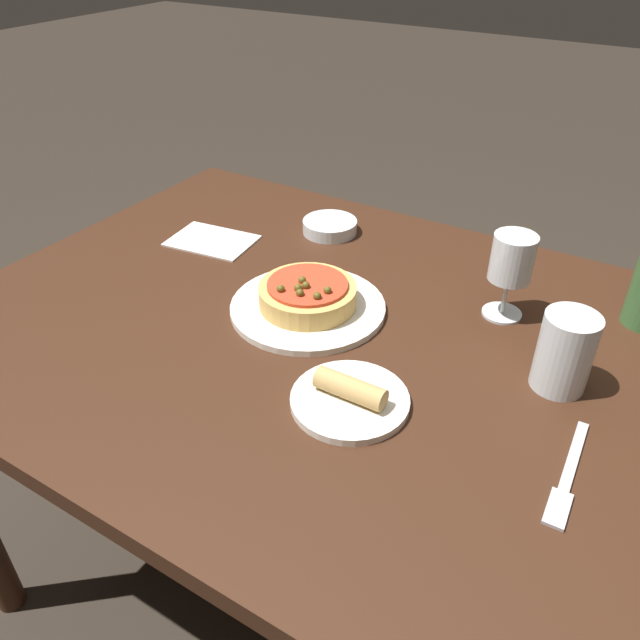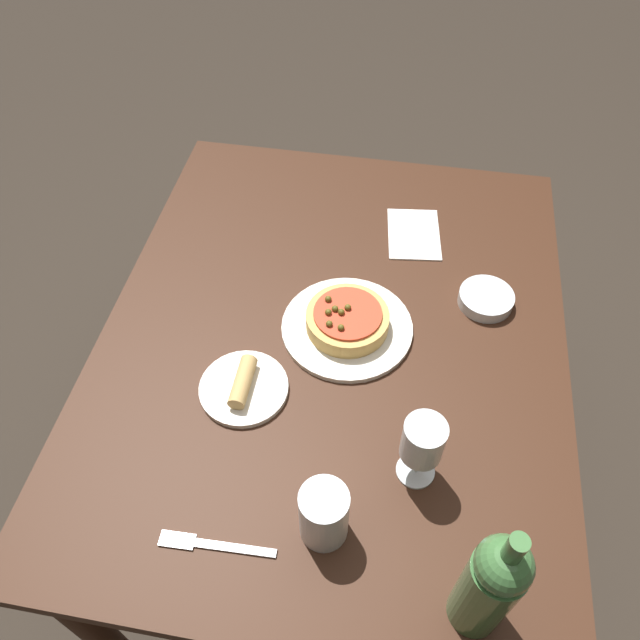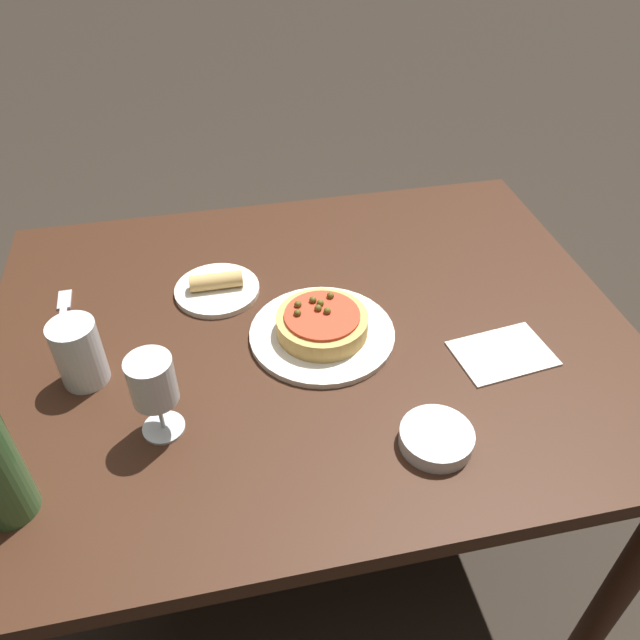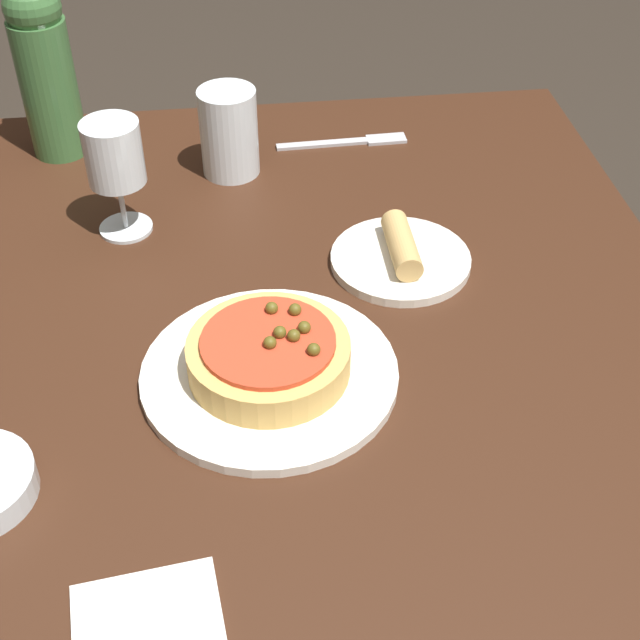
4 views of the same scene
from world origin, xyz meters
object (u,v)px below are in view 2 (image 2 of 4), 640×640
object	(u,v)px
water_cup	(324,514)
side_plate	(244,387)
pizza	(347,319)
wine_bottle	(490,584)
side_bowl	(486,299)
dining_table	(332,359)
dinner_plate	(347,328)
fork	(209,545)
wine_glass	(423,442)

from	to	relation	value
water_cup	side_plate	distance (m)	0.32
pizza	wine_bottle	xyz separation A→B (m)	(0.52, 0.27, 0.10)
side_bowl	dining_table	bearing A→B (deg)	-65.85
water_cup	side_plate	xyz separation A→B (m)	(-0.25, -0.20, -0.05)
dinner_plate	fork	bearing A→B (deg)	-17.93
water_cup	side_bowl	distance (m)	0.61
fork	dining_table	bearing A→B (deg)	-107.55
pizza	wine_bottle	distance (m)	0.59
side_plate	water_cup	bearing A→B (deg)	39.01
wine_glass	fork	bearing A→B (deg)	-59.72
dining_table	wine_glass	bearing A→B (deg)	34.25
water_cup	side_plate	size ratio (longest dim) A/B	0.71
pizza	side_plate	bearing A→B (deg)	-43.81
dining_table	side_bowl	bearing A→B (deg)	114.15
dining_table	dinner_plate	world-z (taller)	dinner_plate
water_cup	wine_glass	bearing A→B (deg)	132.31
dinner_plate	fork	world-z (taller)	dinner_plate
wine_glass	dinner_plate	bearing A→B (deg)	-151.00
wine_glass	side_plate	xyz separation A→B (m)	(-0.12, -0.34, -0.10)
side_plate	dinner_plate	bearing A→B (deg)	136.15
water_cup	dinner_plate	bearing A→B (deg)	-176.99
dinner_plate	side_bowl	world-z (taller)	side_bowl
wine_bottle	water_cup	xyz separation A→B (m)	(-0.09, -0.25, -0.07)
side_plate	dining_table	bearing A→B (deg)	138.21
wine_bottle	side_bowl	bearing A→B (deg)	178.55
dinner_plate	water_cup	bearing A→B (deg)	3.01
wine_glass	side_bowl	size ratio (longest dim) A/B	1.30
pizza	fork	xyz separation A→B (m)	(0.49, -0.16, -0.03)
dining_table	side_bowl	world-z (taller)	side_bowl
dining_table	dinner_plate	bearing A→B (deg)	121.25
wine_bottle	side_plate	size ratio (longest dim) A/B	1.72
side_bowl	fork	size ratio (longest dim) A/B	0.60
dining_table	dinner_plate	xyz separation A→B (m)	(-0.02, 0.03, 0.10)
side_bowl	side_plate	size ratio (longest dim) A/B	0.68
dining_table	wine_glass	size ratio (longest dim) A/B	7.96
dining_table	side_plate	bearing A→B (deg)	-41.79
pizza	water_cup	size ratio (longest dim) A/B	1.39
side_plate	fork	bearing A→B (deg)	3.49
dining_table	wine_glass	world-z (taller)	wine_glass
dining_table	water_cup	world-z (taller)	water_cup
dinner_plate	wine_glass	distance (m)	0.36
wine_glass	side_bowl	xyz separation A→B (m)	(-0.42, 0.12, -0.09)
side_bowl	dinner_plate	bearing A→B (deg)	-66.56
side_plate	wine_bottle	bearing A→B (deg)	53.24
wine_glass	water_cup	distance (m)	0.20
dining_table	water_cup	xyz separation A→B (m)	(0.41, 0.05, 0.15)
fork	wine_bottle	bearing A→B (deg)	174.11
pizza	wine_glass	bearing A→B (deg)	29.06
dining_table	wine_bottle	size ratio (longest dim) A/B	4.09
dining_table	side_bowl	size ratio (longest dim) A/B	10.36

